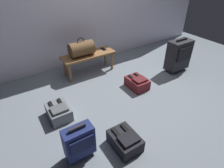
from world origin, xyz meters
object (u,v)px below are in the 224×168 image
Objects in this scene: suitcase_upright_charcoal at (179,55)px; backpack_maroon at (137,83)px; backpack_grey at (59,112)px; suitcase_small_navy at (79,142)px; bench at (89,57)px; backpack_dark at (125,141)px; cell_phone at (103,49)px; duffel_bag_brown at (81,49)px.

backpack_maroon is (-1.04, -0.05, -0.24)m from suitcase_upright_charcoal.
backpack_grey is 1.00× the size of backpack_maroon.
suitcase_small_navy is 1.21× the size of backpack_grey.
suitcase_upright_charcoal reaches higher than bench.
suitcase_upright_charcoal is 1.72× the size of backpack_dark.
cell_phone is at bearing 6.74° from bench.
bench is at bearing 149.86° from suitcase_upright_charcoal.
suitcase_upright_charcoal reaches higher than backpack_grey.
duffel_bag_brown reaches higher than backpack_grey.
backpack_grey is at bearing -135.81° from bench.
duffel_bag_brown reaches higher than backpack_maroon.
duffel_bag_brown is 1.16× the size of backpack_grey.
backpack_maroon is at bearing -63.79° from bench.
suitcase_upright_charcoal is at bearing 2.84° from backpack_maroon.
suitcase_small_navy is 0.53m from backpack_dark.
cell_phone reaches higher than backpack_dark.
backpack_dark is (0.48, -0.89, 0.00)m from backpack_grey.
suitcase_upright_charcoal is at bearing -38.38° from cell_phone.
backpack_grey is at bearing 179.38° from backpack_maroon.
suitcase_upright_charcoal is at bearing -30.14° from bench.
backpack_dark is at bearing -113.31° from cell_phone.
suitcase_upright_charcoal is at bearing 25.68° from backpack_dark.
backpack_dark and backpack_maroon have the same top height.
bench is 1.72m from suitcase_upright_charcoal.
cell_phone is at bearing 4.95° from duffel_bag_brown.
backpack_dark is (-1.93, -0.93, -0.24)m from suitcase_upright_charcoal.
duffel_bag_brown is at bearing 122.22° from backpack_maroon.
cell_phone is at bearing 141.62° from suitcase_upright_charcoal.
cell_phone reaches higher than bench.
backpack_dark is at bearing -61.64° from backpack_grey.
bench is at bearing 60.27° from suitcase_small_navy.
bench is at bearing 76.08° from backpack_dark.
suitcase_small_navy reaches higher than cell_phone.
suitcase_upright_charcoal is at bearing 17.68° from suitcase_small_navy.
suitcase_small_navy is at bearing -152.51° from backpack_maroon.
duffel_bag_brown is 1.16× the size of backpack_dark.
backpack_grey is (-1.27, -0.94, -0.30)m from cell_phone.
suitcase_upright_charcoal is 2.42m from backpack_grey.
bench is 1.86m from backpack_dark.
bench is 0.35m from cell_phone.
backpack_grey is (-0.93, -0.90, -0.24)m from bench.
backpack_grey is at bearing 89.36° from suitcase_small_navy.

